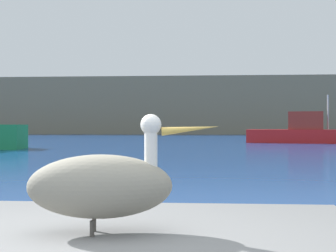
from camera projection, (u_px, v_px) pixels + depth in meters
hillside_backdrop at (195, 106)px, 72.21m from camera, size 140.00×10.04×8.86m
pelican at (103, 185)px, 3.05m from camera, size 1.33×0.57×0.81m
fishing_boat_red at (299, 132)px, 34.17m from camera, size 7.74×3.88×3.62m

